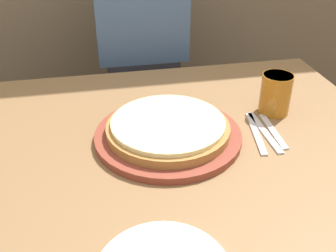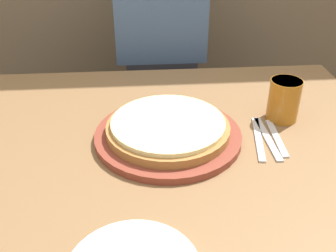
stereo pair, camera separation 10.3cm
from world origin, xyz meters
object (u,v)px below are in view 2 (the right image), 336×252
Objects in this scene: beer_glass at (284,98)px; spoon at (277,138)px; fork at (258,138)px; dinner_knife at (267,138)px; pizza_on_board at (168,131)px; diner_person at (161,71)px.

spoon is (-0.05, -0.10, -0.06)m from beer_glass.
beer_glass is 0.15m from fork.
dinner_knife is (-0.07, -0.10, -0.06)m from beer_glass.
fork is 1.17× the size of spoon.
dinner_knife is at bearing -4.67° from pizza_on_board.
fork is at bearing -72.20° from diner_person.
beer_glass is at bearing 55.66° from dinner_knife.
diner_person is at bearing 107.80° from fork.
beer_glass is 0.14m from dinner_knife.
pizza_on_board is 0.29m from spoon.
diner_person reaches higher than beer_glass.
dinner_knife is 1.17× the size of spoon.
diner_person reaches higher than dinner_knife.
beer_glass is (0.34, 0.08, 0.04)m from pizza_on_board.
spoon is at bearing -4.27° from pizza_on_board.
diner_person is at bearing 109.67° from dinner_knife.
beer_glass is at bearing 47.26° from fork.
beer_glass is 0.09× the size of diner_person.
pizza_on_board is at bearing -91.83° from diner_person.
spoon is (0.03, -0.00, 0.00)m from dinner_knife.
fork and dinner_knife have the same top height.
beer_glass reaches higher than fork.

